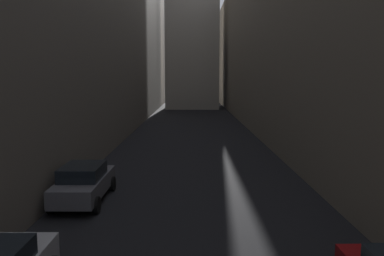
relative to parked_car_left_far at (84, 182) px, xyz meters
name	(u,v)px	position (x,y,z in m)	size (l,w,h in m)	color
ground_plane	(192,130)	(4.40, 22.51, -0.80)	(264.00, 264.00, 0.00)	black
building_block_left	(63,19)	(-8.24, 24.51, 9.96)	(14.28, 108.00, 21.52)	#60594F
building_block_right	(325,37)	(17.61, 24.51, 8.26)	(15.42, 108.00, 18.10)	#756B5B
parked_car_left_far	(84,182)	(0.00, 0.00, 0.00)	(1.88, 4.40, 1.54)	#4C4C51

